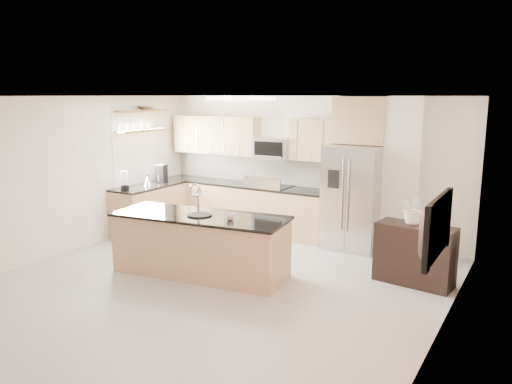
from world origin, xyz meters
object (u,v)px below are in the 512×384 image
Objects in this scene: platter at (200,215)px; television at (426,226)px; microwave at (273,148)px; refrigerator at (353,198)px; range at (270,210)px; kettle at (148,181)px; island at (201,244)px; credenza at (415,255)px; cup at (230,217)px; bowl at (146,107)px; blender at (125,182)px; flower_vase at (415,201)px; coffee_maker at (161,174)px.

television is at bearing -11.45° from platter.
microwave is 0.43× the size of refrigerator.
kettle is at bearing -151.04° from range.
island is (0.18, -2.41, -0.02)m from range.
credenza is at bearing 15.01° from television.
platter is at bearing -85.53° from microwave.
bowl is at bearing 152.03° from cup.
microwave reaches higher than kettle.
range is 5.14× the size of kettle.
island is at bearing -85.80° from range.
island is 7.46× the size of platter.
blender is 0.55× the size of flower_vase.
flower_vase is (2.22, 1.31, 0.23)m from cup.
coffee_maker is at bearing 134.63° from island.
bowl is (-2.25, -0.98, 0.75)m from microwave.
range is 1.16m from microwave.
cup is (-2.27, -1.23, 0.52)m from credenza.
blender is 0.33× the size of television.
range is 1.75× the size of flower_vase.
range is at bearing -90.00° from microwave.
kettle is at bearing 70.14° from television.
refrigerator is at bearing 68.55° from cup.
microwave is 2.57m from bowl.
coffee_maker is (-2.10, -0.79, -0.55)m from microwave.
refrigerator is 5.20× the size of coffee_maker.
range reaches higher than platter.
television is (0.57, -1.99, 0.18)m from flower_vase.
credenza is (3.00, -1.20, -0.05)m from range.
coffee_maker is (-3.75, -0.62, 0.19)m from refrigerator.
credenza is 2.19m from television.
microwave is 6.88× the size of cup.
microwave is at bearing 94.47° from platter.
refrigerator is 4.92× the size of platter.
credenza is 2.64m from cup.
bowl is at bearing 68.56° from television.
range is 1.71m from refrigerator.
kettle is at bearing -49.43° from bowl.
blender is at bearing -156.60° from refrigerator.
kettle is (-2.02, -1.24, -0.61)m from microwave.
bowl reaches higher than island.
refrigerator is 16.11× the size of cup.
range is at bearing 164.82° from credenza.
coffee_maker is (-2.10, -0.66, 0.61)m from range.
kettle is 0.34× the size of flower_vase.
range is 0.42× the size of island.
credenza is 3.10× the size of coffee_maker.
island is at bearing 177.37° from cup.
flower_vase reaches higher than kettle.
television reaches higher than blender.
coffee_maker is at bearing 142.11° from platter.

